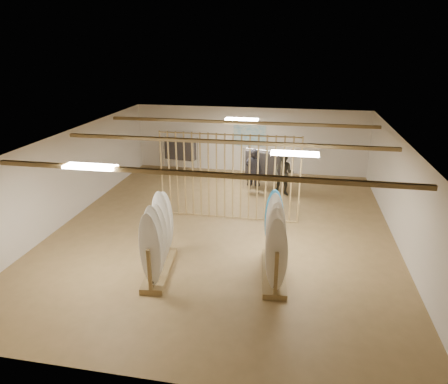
% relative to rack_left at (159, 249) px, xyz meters
% --- Properties ---
extents(floor, '(12.00, 12.00, 0.00)m').
position_rel_rack_left_xyz_m(floor, '(1.11, 2.73, -0.65)').
color(floor, '#99794A').
rests_on(floor, ground).
extents(ceiling, '(12.00, 12.00, 0.00)m').
position_rel_rack_left_xyz_m(ceiling, '(1.11, 2.73, 2.15)').
color(ceiling, gray).
rests_on(ceiling, ground).
extents(wall_back, '(12.00, 0.00, 12.00)m').
position_rel_rack_left_xyz_m(wall_back, '(1.11, 8.73, 0.75)').
color(wall_back, silver).
rests_on(wall_back, ground).
extents(wall_front, '(12.00, 0.00, 12.00)m').
position_rel_rack_left_xyz_m(wall_front, '(1.11, -3.27, 0.75)').
color(wall_front, silver).
rests_on(wall_front, ground).
extents(wall_left, '(0.00, 12.00, 12.00)m').
position_rel_rack_left_xyz_m(wall_left, '(-3.89, 2.73, 0.75)').
color(wall_left, silver).
rests_on(wall_left, ground).
extents(wall_right, '(0.00, 12.00, 12.00)m').
position_rel_rack_left_xyz_m(wall_right, '(6.11, 2.73, 0.75)').
color(wall_right, silver).
rests_on(wall_right, ground).
extents(ceiling_slats, '(9.50, 6.12, 0.10)m').
position_rel_rack_left_xyz_m(ceiling_slats, '(1.11, 2.73, 2.07)').
color(ceiling_slats, olive).
rests_on(ceiling_slats, ground).
extents(light_panels, '(1.20, 0.35, 0.06)m').
position_rel_rack_left_xyz_m(light_panels, '(1.11, 2.73, 2.09)').
color(light_panels, white).
rests_on(light_panels, ground).
extents(bamboo_partition, '(4.45, 0.05, 2.78)m').
position_rel_rack_left_xyz_m(bamboo_partition, '(1.11, 3.53, 0.75)').
color(bamboo_partition, tan).
rests_on(bamboo_partition, ground).
extents(poster, '(1.40, 0.03, 0.90)m').
position_rel_rack_left_xyz_m(poster, '(1.11, 8.71, 0.95)').
color(poster, teal).
rests_on(poster, ground).
extents(rack_left, '(0.77, 2.06, 1.91)m').
position_rel_rack_left_xyz_m(rack_left, '(0.00, 0.00, 0.00)').
color(rack_left, olive).
rests_on(rack_left, floor).
extents(rack_right, '(0.74, 2.11, 1.97)m').
position_rel_rack_left_xyz_m(rack_right, '(2.79, 0.36, 0.02)').
color(rack_right, olive).
rests_on(rack_right, floor).
extents(clothing_rack_a, '(1.44, 0.62, 1.56)m').
position_rel_rack_left_xyz_m(clothing_rack_a, '(-1.83, 8.08, 0.37)').
color(clothing_rack_a, silver).
rests_on(clothing_rack_a, floor).
extents(clothing_rack_b, '(1.46, 0.78, 1.63)m').
position_rel_rack_left_xyz_m(clothing_rack_b, '(1.98, 6.37, 0.41)').
color(clothing_rack_b, silver).
rests_on(clothing_rack_b, floor).
extents(shopper_a, '(0.73, 0.50, 1.98)m').
position_rel_rack_left_xyz_m(shopper_a, '(1.62, 5.95, 0.34)').
color(shopper_a, black).
rests_on(shopper_a, floor).
extents(shopper_b, '(1.02, 0.88, 1.85)m').
position_rel_rack_left_xyz_m(shopper_b, '(2.73, 6.00, 0.27)').
color(shopper_b, '#323026').
rests_on(shopper_b, floor).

